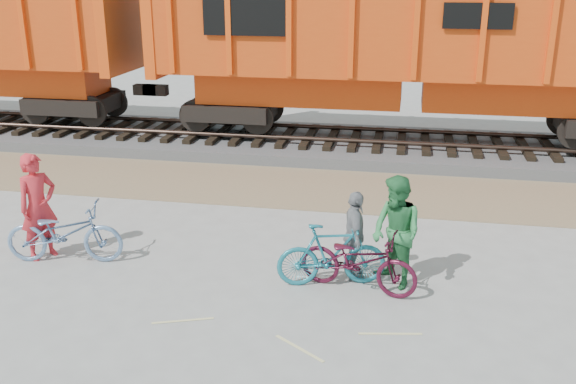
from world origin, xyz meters
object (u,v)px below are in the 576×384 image
person_man (396,232)px  bicycle_blue (64,233)px  hopper_car_center (415,44)px  bicycle_teal (332,255)px  person_woman (355,236)px  person_solo (38,206)px  bicycle_maroon (358,261)px

person_man → bicycle_blue: bearing=-129.3°
hopper_car_center → bicycle_blue: (-5.83, -8.22, -2.47)m
bicycle_teal → person_woman: 0.50m
hopper_car_center → person_solo: hopper_car_center is taller
hopper_car_center → bicycle_teal: (-1.15, -8.25, -2.47)m
bicycle_blue → person_man: bearing=-98.4°
bicycle_blue → person_woman: (5.02, 0.26, 0.23)m
person_solo → bicycle_blue: bearing=-70.0°
bicycle_blue → person_solo: person_solo is taller
bicycle_maroon → person_woman: size_ratio=1.27×
person_solo → person_woman: bearing=-57.1°
bicycle_maroon → person_solo: size_ratio=1.01×
bicycle_blue → person_solo: size_ratio=1.06×
bicycle_blue → person_man: 5.70m
bicycle_maroon → hopper_car_center: bearing=8.4°
bicycle_maroon → bicycle_blue: bearing=101.7°
person_man → person_woman: bearing=-139.3°
bicycle_blue → bicycle_maroon: 5.12m
hopper_car_center → person_man: hopper_car_center is taller
hopper_car_center → bicycle_maroon: hopper_car_center is taller
bicycle_blue → person_man: (5.68, 0.16, 0.38)m
hopper_car_center → bicycle_teal: bearing=-97.9°
bicycle_teal → person_woman: (0.34, 0.30, 0.23)m
hopper_car_center → person_woman: bearing=-95.9°
person_man → person_woman: 0.69m
bicycle_teal → person_solo: (-5.18, 0.14, 0.42)m
bicycle_teal → person_woman: size_ratio=1.17×
bicycle_maroon → person_woman: bearing=27.3°
hopper_car_center → bicycle_maroon: size_ratio=7.27×
bicycle_blue → person_man: size_ratio=1.11×
person_woman → bicycle_maroon: bearing=-178.3°
person_woman → person_man: bearing=-110.7°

